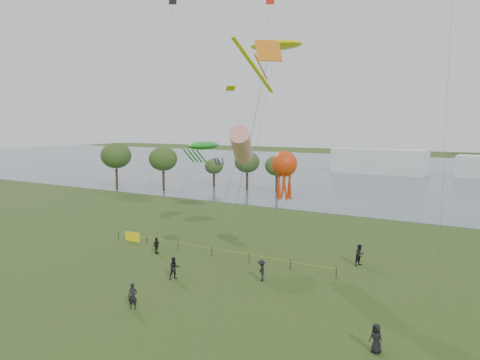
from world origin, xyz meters
The scene contains 16 objects.
ground_plane centered at (0.00, 0.00, 0.00)m, with size 400.00×400.00×0.00m, color #243B12.
lake centered at (0.00, 100.00, 0.02)m, with size 400.00×120.00×0.08m, color slate.
pavilion_left centered at (-12.00, 95.00, 3.00)m, with size 22.00×8.00×6.00m, color white.
trees centered at (-35.05, 47.55, 5.58)m, with size 31.90×17.06×8.72m.
fence centered at (-12.18, 14.94, 0.55)m, with size 24.07×0.07×1.05m.
spectator_a centered at (-4.90, 8.09, 0.89)m, with size 0.86×0.67×1.78m, color black.
spectator_b centered at (1.17, 11.30, 0.84)m, with size 1.08×0.62×1.67m, color black.
spectator_c centered at (-10.98, 12.88, 0.78)m, with size 0.92×0.38×1.57m, color black.
spectator_d centered at (11.95, 4.37, 0.80)m, with size 0.79×0.51×1.61m, color black.
spectator_f centered at (-3.41, 1.97, 0.87)m, with size 0.64×0.42×1.75m, color black.
spectator_g centered at (6.51, 19.22, 0.93)m, with size 0.90×0.70×1.85m, color black.
kite_stingray centered at (-2.66, 20.80, 19.51)m, with size 5.33×10.32×20.00m.
kite_windsock centered at (-5.70, 19.64, 10.10)m, with size 4.34×6.71×12.08m.
kite_creature centered at (-10.92, 20.51, 9.87)m, with size 4.52×6.88×10.33m.
kite_octopus centered at (1.61, 14.25, 8.90)m, with size 2.08×3.38×10.03m.
kite_delta centered at (5.16, 4.29, 15.61)m, with size 2.70×11.09×17.05m.
Camera 1 is at (18.08, -19.70, 12.21)m, focal length 35.00 mm.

